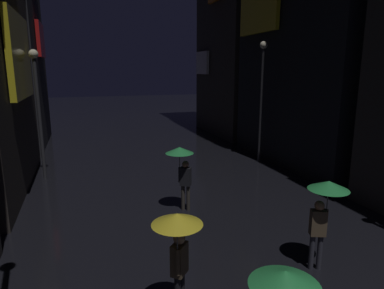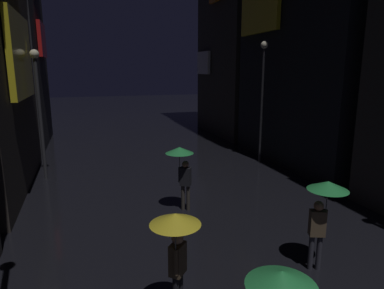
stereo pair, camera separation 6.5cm
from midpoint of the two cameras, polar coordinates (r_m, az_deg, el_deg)
The scene contains 5 objects.
pedestrian_foreground_left_green at distance 8.26m, azimuth 21.39°, elevation -8.73°, with size 0.90×0.90×2.12m.
pedestrian_midstreet_left_yellow at distance 6.21m, azimuth -2.36°, elevation -14.99°, with size 0.90×0.90×2.12m.
pedestrian_foreground_right_green at distance 10.94m, azimuth -1.60°, elevation -2.74°, with size 0.90×0.90×2.12m.
streetlamp_right_far at distance 17.05m, azimuth 11.79°, elevation 9.09°, with size 0.36×0.36×5.83m.
streetlamp_left_far at distance 15.19m, azimuth -24.07°, elevation 6.82°, with size 0.36×0.36×5.30m.
Camera 2 is at (-3.33, -1.05, 4.52)m, focal length 32.00 mm.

